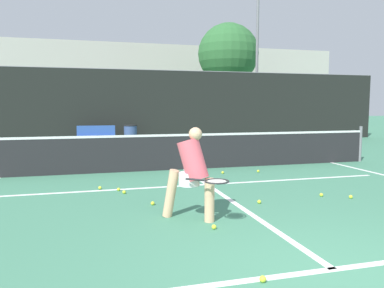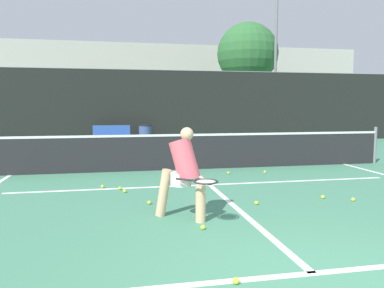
% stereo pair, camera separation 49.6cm
% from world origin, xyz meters
% --- Properties ---
extents(ground_plane, '(100.00, 100.00, 0.00)m').
position_xyz_m(ground_plane, '(0.00, 0.00, 0.00)').
color(ground_plane, '#427F60').
extents(court_baseline_near, '(11.00, 0.10, 0.01)m').
position_xyz_m(court_baseline_near, '(0.00, 0.40, 0.00)').
color(court_baseline_near, white).
rests_on(court_baseline_near, ground).
extents(court_service_line, '(8.25, 0.10, 0.01)m').
position_xyz_m(court_service_line, '(0.00, 4.74, 0.00)').
color(court_service_line, white).
rests_on(court_service_line, ground).
extents(court_center_mark, '(0.10, 6.35, 0.01)m').
position_xyz_m(court_center_mark, '(0.00, 3.58, 0.00)').
color(court_center_mark, white).
rests_on(court_center_mark, ground).
extents(net, '(11.09, 0.09, 1.07)m').
position_xyz_m(net, '(0.00, 6.75, 0.51)').
color(net, slate).
rests_on(net, ground).
extents(fence_back, '(24.00, 0.06, 3.31)m').
position_xyz_m(fence_back, '(0.00, 14.10, 1.65)').
color(fence_back, black).
rests_on(fence_back, ground).
extents(player_practicing, '(0.89, 1.06, 1.38)m').
position_xyz_m(player_practicing, '(-0.97, 2.43, 0.74)').
color(player_practicing, '#DBAD84').
rests_on(player_practicing, ground).
extents(tennis_ball_scattered_0, '(0.07, 0.07, 0.07)m').
position_xyz_m(tennis_ball_scattered_0, '(0.76, 5.87, 0.03)').
color(tennis_ball_scattered_0, '#D1E033').
rests_on(tennis_ball_scattered_0, ground).
extents(tennis_ball_scattered_1, '(0.07, 0.07, 0.07)m').
position_xyz_m(tennis_ball_scattered_1, '(2.17, 2.89, 0.03)').
color(tennis_ball_scattered_1, '#D1E033').
rests_on(tennis_ball_scattered_1, ground).
extents(tennis_ball_scattered_2, '(0.07, 0.07, 0.07)m').
position_xyz_m(tennis_ball_scattered_2, '(-2.24, 4.87, 0.03)').
color(tennis_ball_scattered_2, '#D1E033').
rests_on(tennis_ball_scattered_2, ground).
extents(tennis_ball_scattered_3, '(0.07, 0.07, 0.07)m').
position_xyz_m(tennis_ball_scattered_3, '(-1.40, 3.39, 0.03)').
color(tennis_ball_scattered_3, '#D1E033').
rests_on(tennis_ball_scattered_3, ground).
extents(tennis_ball_scattered_4, '(0.07, 0.07, 0.07)m').
position_xyz_m(tennis_ball_scattered_4, '(-0.79, 1.93, 0.03)').
color(tennis_ball_scattered_4, '#D1E033').
rests_on(tennis_ball_scattered_4, ground).
extents(tennis_ball_scattered_5, '(0.07, 0.07, 0.07)m').
position_xyz_m(tennis_ball_scattered_5, '(1.74, 3.17, 0.03)').
color(tennis_ball_scattered_5, '#D1E033').
rests_on(tennis_ball_scattered_5, ground).
extents(tennis_ball_scattered_6, '(0.07, 0.07, 0.07)m').
position_xyz_m(tennis_ball_scattered_6, '(-1.88, 4.62, 0.03)').
color(tennis_ball_scattered_6, '#D1E033').
rests_on(tennis_ball_scattered_6, ground).
extents(tennis_ball_scattered_7, '(0.07, 0.07, 0.07)m').
position_xyz_m(tennis_ball_scattered_7, '(-1.80, 4.36, 0.03)').
color(tennis_ball_scattered_7, '#D1E033').
rests_on(tennis_ball_scattered_7, ground).
extents(tennis_ball_scattered_8, '(0.07, 0.07, 0.07)m').
position_xyz_m(tennis_ball_scattered_8, '(0.40, 3.01, 0.03)').
color(tennis_ball_scattered_8, '#D1E033').
rests_on(tennis_ball_scattered_8, ground).
extents(tennis_ball_scattered_10, '(0.07, 0.07, 0.07)m').
position_xyz_m(tennis_ball_scattered_10, '(-0.83, 0.33, 0.03)').
color(tennis_ball_scattered_10, '#D1E033').
rests_on(tennis_ball_scattered_10, ground).
extents(tennis_ball_scattered_11, '(0.07, 0.07, 0.07)m').
position_xyz_m(tennis_ball_scattered_11, '(1.70, 5.82, 0.03)').
color(tennis_ball_scattered_11, '#D1E033').
rests_on(tennis_ball_scattered_11, ground).
extents(courtside_bench, '(1.58, 0.46, 0.86)m').
position_xyz_m(courtside_bench, '(-2.18, 13.31, 0.47)').
color(courtside_bench, '#2D519E').
rests_on(courtside_bench, ground).
extents(trash_bin, '(0.58, 0.58, 0.86)m').
position_xyz_m(trash_bin, '(-0.74, 13.44, 0.43)').
color(trash_bin, '#384C7F').
rests_on(trash_bin, ground).
extents(parked_car, '(1.79, 4.18, 1.39)m').
position_xyz_m(parked_car, '(-0.40, 18.07, 0.59)').
color(parked_car, maroon).
rests_on(parked_car, ground).
extents(floodlight_mast, '(1.10, 0.24, 9.46)m').
position_xyz_m(floodlight_mast, '(7.04, 17.54, 5.92)').
color(floodlight_mast, slate).
rests_on(floodlight_mast, ground).
extents(tree_west, '(4.17, 4.17, 7.34)m').
position_xyz_m(tree_west, '(6.91, 21.92, 5.24)').
color(tree_west, brown).
rests_on(tree_west, ground).
extents(tree_mid, '(3.41, 3.41, 3.90)m').
position_xyz_m(tree_mid, '(2.36, 23.03, 3.41)').
color(tree_mid, brown).
rests_on(tree_mid, ground).
extents(building_far, '(36.00, 2.40, 6.46)m').
position_xyz_m(building_far, '(0.00, 27.52, 3.23)').
color(building_far, '#B2ADA3').
rests_on(building_far, ground).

